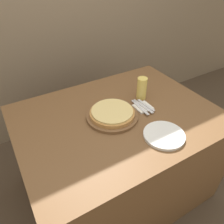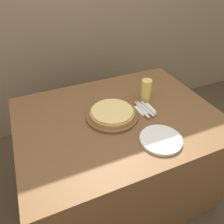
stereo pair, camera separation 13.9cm
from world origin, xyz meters
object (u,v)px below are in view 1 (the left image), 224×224
Objects in this scene: dinner_plate at (164,135)px; dinner_knife at (143,106)px; fork at (140,107)px; pizza_on_board at (112,114)px; beer_glass at (142,87)px; spoon at (146,105)px.

dinner_plate reaches higher than dinner_knife.
dinner_plate is 0.29m from fork.
dinner_plate is at bearing -61.62° from pizza_on_board.
dinner_plate is (-0.13, -0.40, -0.08)m from beer_glass.
dinner_plate is 0.30m from dinner_knife.
beer_glass is 0.14m from spoon.
pizza_on_board is 0.32m from beer_glass.
fork is at bearing -5.78° from pizza_on_board.
pizza_on_board is at bearing 118.38° from dinner_plate.
dinner_knife is (0.02, 0.00, 0.00)m from fork.
beer_glass is at bearing 71.74° from dinner_plate.
pizza_on_board is at bearing 174.84° from dinner_knife.
fork and spoon have the same top height.
dinner_knife is at bearing -5.16° from pizza_on_board.
spoon is at bearing -110.41° from beer_glass.
dinner_plate is at bearing -108.26° from beer_glass.
beer_glass is 0.96× the size of spoon.
dinner_knife is (0.23, -0.02, -0.01)m from pizza_on_board.
fork is 0.02m from dinner_knife.
pizza_on_board is 0.21m from fork.
fork is at bearing 180.00° from spoon.
beer_glass is 0.43m from dinner_plate.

